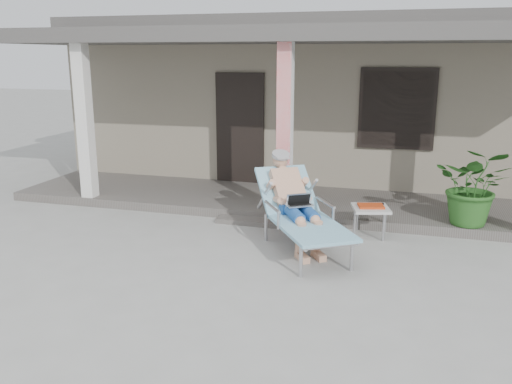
% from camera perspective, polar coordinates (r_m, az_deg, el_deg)
% --- Properties ---
extents(ground, '(60.00, 60.00, 0.00)m').
position_cam_1_polar(ground, '(6.72, -1.26, -8.27)').
color(ground, '#9E9E99').
rests_on(ground, ground).
extents(house, '(10.40, 5.40, 3.30)m').
position_cam_1_polar(house, '(12.59, 7.58, 10.01)').
color(house, gray).
rests_on(house, ground).
extents(porch_deck, '(10.00, 2.00, 0.15)m').
position_cam_1_polar(porch_deck, '(9.45, 4.11, -1.11)').
color(porch_deck, '#605B56').
rests_on(porch_deck, ground).
extents(porch_overhang, '(10.00, 2.30, 2.85)m').
position_cam_1_polar(porch_overhang, '(9.06, 4.35, 15.57)').
color(porch_overhang, silver).
rests_on(porch_overhang, porch_deck).
extents(porch_step, '(2.00, 0.30, 0.07)m').
position_cam_1_polar(porch_step, '(8.39, 2.47, -3.36)').
color(porch_step, '#605B56').
rests_on(porch_step, ground).
extents(lounger, '(1.70, 2.06, 1.32)m').
position_cam_1_polar(lounger, '(7.30, 4.43, 0.27)').
color(lounger, '#B7B7BC').
rests_on(lounger, ground).
extents(side_table, '(0.62, 0.62, 0.46)m').
position_cam_1_polar(side_table, '(8.04, 11.98, -1.84)').
color(side_table, beige).
rests_on(side_table, ground).
extents(potted_palm, '(1.21, 1.10, 1.16)m').
position_cam_1_polar(potted_palm, '(8.44, 22.01, 0.57)').
color(potted_palm, '#26591E').
rests_on(potted_palm, porch_deck).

